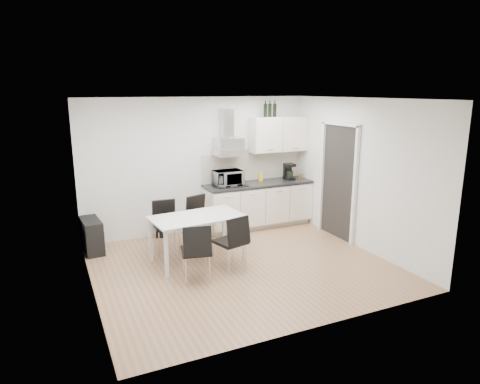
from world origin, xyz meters
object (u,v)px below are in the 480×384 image
object	(u,v)px
chair_near_left	(196,252)
chair_near_right	(230,242)
guitar_amp	(92,236)
floor_speaker	(160,229)
kitchenette	(259,186)
dining_table	(197,221)
chair_far_left	(167,227)
chair_far_right	(202,221)

from	to	relation	value
chair_near_left	chair_near_right	xyz separation A→B (m)	(0.61, 0.15, 0.00)
chair_near_left	guitar_amp	world-z (taller)	chair_near_left
chair_near_right	floor_speaker	distance (m)	2.05
kitchenette	dining_table	distance (m)	2.12
chair_far_left	floor_speaker	world-z (taller)	chair_far_left
dining_table	floor_speaker	bearing A→B (deg)	96.05
chair_near_left	chair_far_right	bearing A→B (deg)	78.66
chair_far_right	chair_near_right	bearing A→B (deg)	72.06
guitar_amp	dining_table	bearing A→B (deg)	-40.82
kitchenette	chair_far_right	world-z (taller)	kitchenette
chair_far_right	guitar_amp	bearing A→B (deg)	-32.12
chair_near_right	guitar_amp	xyz separation A→B (m)	(-1.87, 1.68, -0.15)
chair_far_left	guitar_amp	xyz separation A→B (m)	(-1.18, 0.53, -0.15)
kitchenette	chair_near_left	xyz separation A→B (m)	(-2.00, -1.91, -0.39)
floor_speaker	chair_far_right	bearing A→B (deg)	-29.71
kitchenette	floor_speaker	xyz separation A→B (m)	(-2.02, 0.17, -0.67)
kitchenette	chair_far_right	size ratio (longest dim) A/B	2.86
dining_table	chair_near_left	world-z (taller)	chair_near_left
chair_near_left	guitar_amp	size ratio (longest dim) A/B	1.24
chair_near_right	guitar_amp	distance (m)	2.52
kitchenette	dining_table	xyz separation A→B (m)	(-1.74, -1.21, -0.16)
kitchenette	chair_near_left	bearing A→B (deg)	-136.34
chair_near_right	chair_far_left	bearing A→B (deg)	106.46
chair_near_right	guitar_amp	world-z (taller)	chair_near_right
kitchenette	chair_far_right	bearing A→B (deg)	-159.33
chair_far_left	chair_far_right	bearing A→B (deg)	-170.14
chair_near_left	floor_speaker	size ratio (longest dim) A/B	2.71
kitchenette	chair_near_right	size ratio (longest dim) A/B	2.86
floor_speaker	chair_near_left	bearing A→B (deg)	-70.44
dining_table	guitar_amp	xyz separation A→B (m)	(-1.53, 1.12, -0.38)
chair_near_left	dining_table	bearing A→B (deg)	81.21
dining_table	floor_speaker	world-z (taller)	dining_table
kitchenette	chair_far_left	size ratio (longest dim) A/B	2.86
chair_far_left	chair_near_right	xyz separation A→B (m)	(0.70, -1.15, 0.00)
kitchenette	dining_table	size ratio (longest dim) A/B	1.66
dining_table	chair_far_left	distance (m)	0.73
chair_far_right	chair_near_left	size ratio (longest dim) A/B	1.00
chair_near_left	floor_speaker	world-z (taller)	chair_near_left
chair_far_left	chair_near_left	distance (m)	1.30
kitchenette	floor_speaker	world-z (taller)	kitchenette
dining_table	chair_near_right	size ratio (longest dim) A/B	1.72
guitar_amp	chair_near_right	bearing A→B (deg)	-46.39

